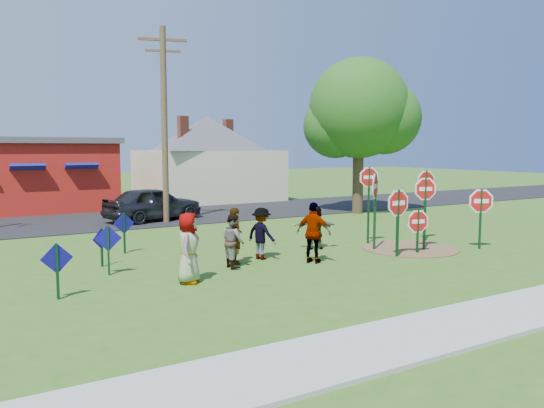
% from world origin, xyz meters
% --- Properties ---
extents(ground, '(120.00, 120.00, 0.00)m').
position_xyz_m(ground, '(0.00, 0.00, 0.00)').
color(ground, '#305E1B').
rests_on(ground, ground).
extents(sidewalk, '(22.00, 1.80, 0.08)m').
position_xyz_m(sidewalk, '(0.00, -7.20, 0.04)').
color(sidewalk, '#9E9E99').
rests_on(sidewalk, ground).
extents(road, '(120.00, 7.50, 0.04)m').
position_xyz_m(road, '(0.00, 11.50, 0.02)').
color(road, black).
rests_on(road, ground).
extents(dirt_patch, '(3.20, 3.20, 0.03)m').
position_xyz_m(dirt_patch, '(4.50, -1.00, 0.01)').
color(dirt_patch, brown).
rests_on(dirt_patch, ground).
extents(red_building, '(9.40, 7.69, 3.90)m').
position_xyz_m(red_building, '(-5.50, 17.99, 1.97)').
color(red_building, '#A01F10').
rests_on(red_building, ground).
extents(cream_house, '(9.40, 9.40, 6.50)m').
position_xyz_m(cream_house, '(5.50, 18.00, 2.92)').
color(cream_house, beige).
rests_on(cream_house, ground).
extents(stop_sign_a, '(1.13, 0.08, 2.25)m').
position_xyz_m(stop_sign_a, '(3.17, -1.80, 1.52)').
color(stop_sign_a, '#103A19').
rests_on(stop_sign_a, ground).
extents(stop_sign_b, '(0.94, 0.27, 2.83)m').
position_xyz_m(stop_sign_b, '(3.87, 0.36, 2.07)').
color(stop_sign_b, '#103A19').
rests_on(stop_sign_b, ground).
extents(stop_sign_c, '(0.96, 0.37, 2.53)m').
position_xyz_m(stop_sign_c, '(4.73, -1.41, 1.77)').
color(stop_sign_c, '#103A19').
rests_on(stop_sign_c, ground).
extents(stop_sign_d, '(1.05, 0.12, 2.70)m').
position_xyz_m(stop_sign_d, '(6.02, -0.22, 1.95)').
color(stop_sign_d, '#103A19').
rests_on(stop_sign_d, ground).
extents(stop_sign_e, '(0.96, 0.30, 1.53)m').
position_xyz_m(stop_sign_e, '(4.12, -1.72, 0.96)').
color(stop_sign_e, '#103A19').
rests_on(stop_sign_e, ground).
extents(stop_sign_f, '(0.94, 0.59, 2.16)m').
position_xyz_m(stop_sign_f, '(6.47, -2.23, 1.49)').
color(stop_sign_f, '#103A19').
rests_on(stop_sign_f, ground).
extents(stop_sign_g, '(0.93, 0.73, 2.69)m').
position_xyz_m(stop_sign_g, '(3.33, -0.57, 1.87)').
color(stop_sign_g, '#103A19').
rests_on(stop_sign_g, ground).
extents(blue_diamond_a, '(0.70, 0.07, 1.28)m').
position_xyz_m(blue_diamond_a, '(-6.60, -1.39, 0.78)').
color(blue_diamond_a, '#103A19').
rests_on(blue_diamond_a, ground).
extents(blue_diamond_b, '(0.68, 0.20, 1.33)m').
position_xyz_m(blue_diamond_b, '(-5.07, 0.35, 0.82)').
color(blue_diamond_b, '#103A19').
rests_on(blue_diamond_b, ground).
extents(blue_diamond_c, '(0.55, 0.29, 1.11)m').
position_xyz_m(blue_diamond_c, '(-5.00, 1.45, 0.68)').
color(blue_diamond_c, '#103A19').
rests_on(blue_diamond_c, ground).
extents(blue_diamond_d, '(0.68, 0.11, 1.31)m').
position_xyz_m(blue_diamond_d, '(-3.92, 3.06, 0.81)').
color(blue_diamond_d, '#103A19').
rests_on(blue_diamond_d, ground).
extents(person_a, '(0.95, 1.03, 1.77)m').
position_xyz_m(person_a, '(-3.56, -1.52, 0.89)').
color(person_a, '#415998').
rests_on(person_a, ground).
extents(person_b, '(0.53, 0.68, 1.63)m').
position_xyz_m(person_b, '(-1.54, -0.11, 0.82)').
color(person_b, '#266651').
rests_on(person_b, ground).
extents(person_c, '(0.62, 0.77, 1.52)m').
position_xyz_m(person_c, '(-1.83, -0.52, 0.76)').
color(person_c, brown).
rests_on(person_c, ground).
extents(person_d, '(0.91, 1.15, 1.57)m').
position_xyz_m(person_d, '(-0.60, 0.05, 0.78)').
color(person_d, '#2D2E32').
rests_on(person_d, ground).
extents(person_e, '(0.95, 1.11, 1.79)m').
position_xyz_m(person_e, '(0.45, -1.20, 0.89)').
color(person_e, '#482B54').
rests_on(person_e, ground).
extents(person_f, '(1.43, 0.93, 1.47)m').
position_xyz_m(person_f, '(1.75, 0.56, 0.74)').
color(person_f, '#1C4C25').
rests_on(person_f, ground).
extents(suv, '(4.88, 2.93, 1.56)m').
position_xyz_m(suv, '(-0.74, 9.96, 0.82)').
color(suv, '#313137').
rests_on(suv, road).
extents(utility_pole, '(2.05, 0.72, 8.63)m').
position_xyz_m(utility_pole, '(-0.42, 9.09, 4.54)').
color(utility_pole, '#4C3823').
rests_on(utility_pole, ground).
extents(leafy_tree, '(5.57, 5.08, 7.92)m').
position_xyz_m(leafy_tree, '(9.41, 7.46, 5.10)').
color(leafy_tree, '#382819').
rests_on(leafy_tree, ground).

